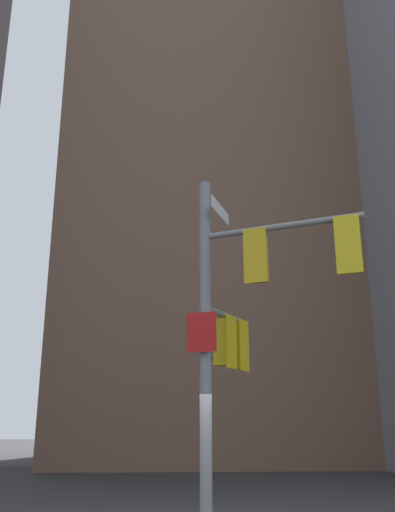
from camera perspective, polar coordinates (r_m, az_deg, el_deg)
building_mid_block at (r=38.03m, az=1.66°, el=13.81°), size 16.61×16.61×42.60m
signal_pole_assembly at (r=11.53m, az=4.42°, el=-6.34°), size 3.39×3.14×7.04m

